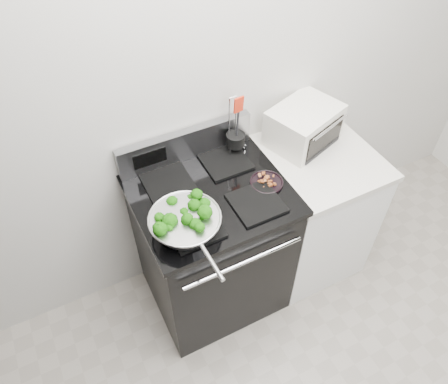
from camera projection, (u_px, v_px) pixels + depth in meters
back_wall at (233, 77)px, 2.23m from camera, size 4.00×0.02×2.70m
gas_range at (212, 246)px, 2.56m from camera, size 0.79×0.69×1.13m
counter at (309, 209)px, 2.79m from camera, size 0.62×0.68×0.92m
skillet at (185, 222)px, 2.02m from camera, size 0.34×0.55×0.07m
broccoli_pile at (185, 219)px, 2.01m from camera, size 0.27×0.27×0.09m
bacon_plate at (267, 181)px, 2.26m from camera, size 0.17×0.17×0.04m
utensil_holder at (235, 143)px, 2.39m from camera, size 0.12×0.12×0.37m
toaster_oven at (304, 125)px, 2.47m from camera, size 0.46×0.40×0.22m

